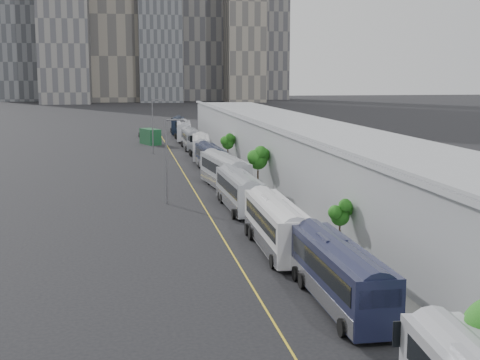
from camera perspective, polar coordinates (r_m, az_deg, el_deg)
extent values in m
cube|color=gray|center=(71.98, 4.83, -1.31)|extent=(10.00, 170.00, 0.12)
cube|color=gold|center=(70.13, -3.51, -1.61)|extent=(0.12, 160.00, 0.02)
cube|color=gray|center=(72.57, 7.92, 1.39)|extent=(12.00, 160.00, 6.80)
cube|color=gray|center=(72.29, 7.97, 3.32)|extent=(12.45, 160.40, 2.57)
cube|color=gray|center=(70.63, 3.41, 4.19)|extent=(0.30, 160.00, 0.40)
cube|color=slate|center=(325.12, -6.90, 13.68)|extent=(20.00, 20.00, 80.00)
cube|color=gray|center=(324.34, 0.42, 12.87)|extent=(18.00, 18.00, 70.00)
cube|color=slate|center=(362.61, 2.14, 14.03)|extent=(22.00, 22.00, 90.00)
cube|color=#9FA0A9|center=(24.40, 19.82, -14.15)|extent=(1.41, 2.19, 0.29)
cube|color=#161933|center=(38.19, 8.41, -7.88)|extent=(2.51, 12.49, 3.03)
cube|color=black|center=(37.86, 8.52, -7.17)|extent=(2.57, 10.99, 1.03)
cube|color=silver|center=(38.48, 8.38, -9.26)|extent=(2.55, 12.24, 0.97)
cube|color=#161933|center=(39.07, 7.81, -4.96)|extent=(1.25, 2.11, 0.29)
cube|color=white|center=(49.41, 3.11, -3.84)|extent=(2.76, 12.94, 3.13)
cube|color=black|center=(49.10, 3.17, -3.25)|extent=(2.80, 11.39, 1.06)
cube|color=silver|center=(49.64, 3.10, -4.97)|extent=(2.79, 12.69, 1.00)
cube|color=white|center=(50.48, 2.75, -1.58)|extent=(1.32, 2.20, 0.30)
cube|color=gray|center=(64.40, -0.10, -0.89)|extent=(2.76, 12.44, 3.00)
cube|color=black|center=(64.13, -0.07, -0.44)|extent=(2.79, 10.96, 1.02)
cube|color=silver|center=(64.57, -0.10, -1.73)|extent=(2.80, 12.19, 0.96)
cube|color=gray|center=(65.54, -0.31, 0.74)|extent=(1.29, 2.12, 0.29)
cube|color=#989BA1|center=(75.61, -1.34, 0.70)|extent=(4.00, 13.68, 3.27)
cube|color=black|center=(75.32, -1.31, 1.12)|extent=(3.90, 12.07, 1.11)
cube|color=silver|center=(75.76, -1.33, -0.08)|extent=(4.01, 13.41, 1.05)
cube|color=#989BA1|center=(76.90, -1.51, 2.18)|extent=(1.56, 2.40, 0.31)
cube|color=#161B32|center=(90.16, -2.53, 1.90)|extent=(2.85, 12.20, 2.94)
cube|color=black|center=(89.91, -2.52, 2.22)|extent=(2.86, 10.75, 1.00)
cube|color=silver|center=(90.28, -2.53, 1.31)|extent=(2.89, 11.96, 0.94)
cube|color=#161B32|center=(91.35, -2.65, 3.01)|extent=(1.28, 2.09, 0.28)
cube|color=silver|center=(103.51, -3.36, 2.84)|extent=(3.73, 12.69, 3.03)
cube|color=black|center=(103.27, -3.35, 3.13)|extent=(3.64, 11.20, 1.03)
cube|color=silver|center=(103.62, -3.36, 2.31)|extent=(3.75, 12.45, 0.97)
cube|color=silver|center=(104.78, -3.46, 3.83)|extent=(1.46, 2.23, 0.29)
cube|color=gray|center=(117.76, -4.24, 3.55)|extent=(2.45, 12.18, 2.95)
cube|color=black|center=(117.53, -4.23, 3.80)|extent=(2.51, 10.72, 1.00)
cube|color=silver|center=(117.85, -4.23, 3.09)|extent=(2.49, 11.94, 0.94)
cube|color=gray|center=(119.02, -4.31, 4.39)|extent=(1.22, 2.06, 0.28)
cube|color=#B9BAC4|center=(132.86, -4.83, 4.22)|extent=(3.66, 13.36, 3.20)
cube|color=black|center=(132.61, -4.82, 4.46)|extent=(3.60, 11.79, 1.09)
cube|color=silver|center=(132.95, -4.82, 3.78)|extent=(3.68, 13.10, 1.02)
cube|color=#B9BAC4|center=(134.24, -4.89, 5.02)|extent=(1.49, 2.33, 0.30)
cube|color=black|center=(147.70, -5.30, 4.65)|extent=(3.80, 12.80, 3.06)
cube|color=black|center=(147.47, -5.30, 4.86)|extent=(3.70, 11.30, 1.04)
cube|color=silver|center=(147.78, -5.30, 4.27)|extent=(3.81, 12.55, 0.98)
cube|color=black|center=(149.03, -5.35, 5.34)|extent=(1.47, 2.25, 0.29)
cylinder|color=black|center=(48.78, 8.49, -4.55)|extent=(0.18, 0.18, 3.06)
sphere|color=#166316|center=(48.46, 8.53, -2.85)|extent=(1.38, 1.38, 1.38)
cylinder|color=black|center=(75.51, 1.54, 0.57)|extent=(0.18, 0.18, 3.67)
sphere|color=#166316|center=(75.27, 1.54, 1.97)|extent=(2.17, 2.17, 2.17)
cylinder|color=black|center=(98.73, -1.05, 2.40)|extent=(0.18, 0.18, 3.15)
sphere|color=#166316|center=(98.56, -1.05, 3.31)|extent=(1.83, 1.83, 1.83)
cylinder|color=#59595E|center=(66.99, -6.31, 1.55)|extent=(0.18, 0.18, 8.55)
cylinder|color=#59595E|center=(66.64, -5.59, 5.13)|extent=(1.80, 0.14, 0.14)
cube|color=#59595E|center=(66.72, -4.90, 5.01)|extent=(0.50, 0.22, 0.18)
cylinder|color=#59595E|center=(110.03, -7.46, 4.53)|extent=(0.18, 0.18, 9.01)
cylinder|color=#59595E|center=(109.82, -7.04, 6.83)|extent=(1.80, 0.14, 0.14)
cube|color=#59595E|center=(109.87, -6.62, 6.76)|extent=(0.50, 0.22, 0.18)
cube|color=#154424|center=(126.16, -7.66, 3.69)|extent=(3.95, 5.82, 2.89)
imported|color=black|center=(142.49, -7.99, 4.04)|extent=(3.63, 6.44, 1.70)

